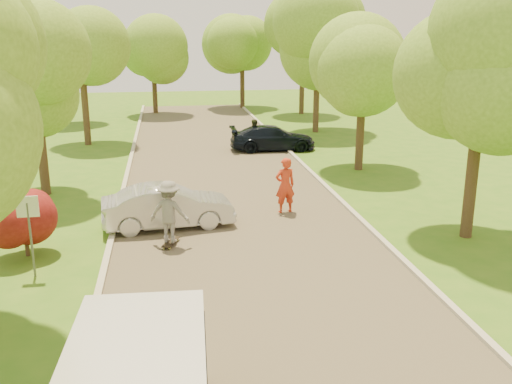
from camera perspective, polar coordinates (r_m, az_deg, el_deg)
ground at (r=12.34m, az=2.83°, el=-14.23°), size 100.00×100.00×0.00m
road at (r=19.57m, az=-1.95°, el=-2.51°), size 8.00×60.00×0.01m
curb_left at (r=19.51m, az=-13.86°, el=-2.87°), size 0.18×60.00×0.12m
curb_right at (r=20.42m, az=9.40°, el=-1.76°), size 0.18×60.00×0.12m
street_sign at (r=15.56m, az=-21.77°, el=-2.55°), size 0.55×0.06×2.17m
red_shrub at (r=17.21m, az=-22.20°, el=-2.52°), size 1.70×1.70×1.95m
tree_l_midb at (r=22.94m, az=-20.86°, el=10.90°), size 4.30×4.20×6.62m
tree_l_far at (r=32.70m, az=-16.81°, el=14.02°), size 4.92×4.80×7.79m
tree_r_mida at (r=18.01m, az=22.55°, el=12.67°), size 5.13×5.00×7.95m
tree_r_midb at (r=26.01m, az=11.15°, el=12.75°), size 4.51×4.40×7.01m
tree_r_far at (r=35.71m, az=6.60°, el=15.26°), size 5.33×5.20×8.34m
tree_bg_a at (r=40.96m, az=-18.76°, el=13.90°), size 5.12×5.00×7.72m
tree_bg_b at (r=43.71m, az=5.01°, el=15.03°), size 5.12×5.00×7.95m
tree_bg_c at (r=44.45m, az=-10.03°, el=14.20°), size 4.92×4.80×7.33m
tree_bg_d at (r=46.88m, az=-1.13°, el=14.87°), size 5.12×5.00×7.72m
silver_sedan at (r=18.60m, az=-8.77°, el=-1.45°), size 4.34×1.91×1.39m
dark_sedan at (r=30.37m, az=1.67°, el=5.42°), size 4.55×1.94×1.31m
longboard at (r=17.21m, az=-8.53°, el=-4.98°), size 0.59×0.99×0.11m
skateboarder at (r=16.89m, az=-8.66°, el=-1.96°), size 1.37×1.07×1.86m
person_striped at (r=19.79m, az=2.93°, el=0.66°), size 0.79×0.59×1.97m
person_olive at (r=30.38m, az=-0.22°, el=5.75°), size 1.00×0.93×1.64m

